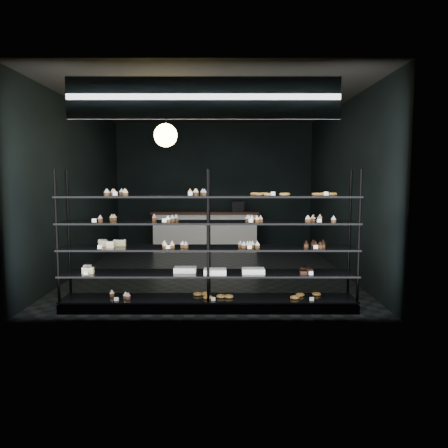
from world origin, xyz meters
name	(u,v)px	position (x,y,z in m)	size (l,w,h in m)	color
room	(211,189)	(0.00, 0.00, 1.60)	(5.01, 6.01, 3.20)	black
display_shelf	(207,264)	(0.02, -2.45, 0.63)	(4.00, 0.50, 1.91)	black
signage	(203,98)	(0.00, -2.93, 2.75)	(3.30, 0.05, 0.50)	#0D0E44
pendant_lamp	(166,135)	(-0.65, -1.50, 2.45)	(0.35, 0.35, 0.91)	black
service_counter	(206,230)	(-0.20, 2.50, 0.50)	(2.62, 0.65, 1.23)	silver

